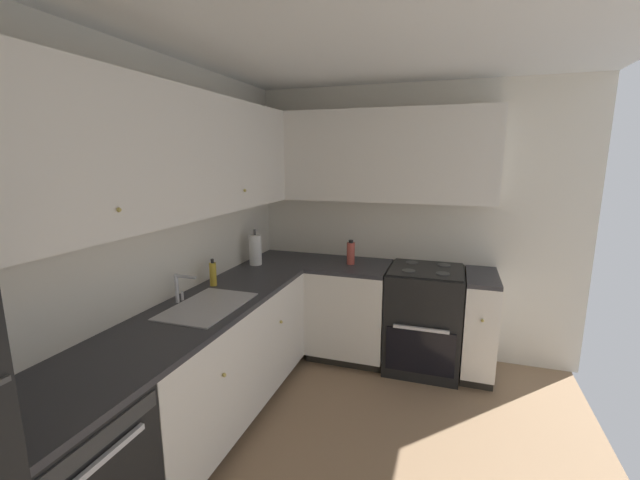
# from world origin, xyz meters

# --- Properties ---
(wall_back) EXTENTS (3.99, 0.05, 2.46)m
(wall_back) POSITION_xyz_m (0.00, 1.45, 1.23)
(wall_back) COLOR silver
(wall_back) RESTS_ON ground_plane
(wall_right) EXTENTS (0.05, 2.95, 2.46)m
(wall_right) POSITION_xyz_m (1.97, 0.00, 1.23)
(wall_right) COLOR silver
(wall_right) RESTS_ON ground_plane
(lower_cabinets_back) EXTENTS (1.82, 0.62, 0.85)m
(lower_cabinets_back) POSITION_xyz_m (0.43, 1.13, 0.43)
(lower_cabinets_back) COLOR silver
(lower_cabinets_back) RESTS_ON ground_plane
(countertop_back) EXTENTS (3.03, 0.60, 0.03)m
(countertop_back) POSITION_xyz_m (0.43, 1.12, 0.87)
(countertop_back) COLOR #2D2D33
(countertop_back) RESTS_ON lower_cabinets_back
(lower_cabinets_right) EXTENTS (0.62, 1.58, 0.85)m
(lower_cabinets_right) POSITION_xyz_m (1.65, 0.18, 0.43)
(lower_cabinets_right) COLOR silver
(lower_cabinets_right) RESTS_ON ground_plane
(countertop_right) EXTENTS (0.60, 1.58, 0.03)m
(countertop_right) POSITION_xyz_m (1.65, 0.18, 0.87)
(countertop_right) COLOR #2D2D33
(countertop_right) RESTS_ON lower_cabinets_right
(oven_range) EXTENTS (0.68, 0.62, 1.03)m
(oven_range) POSITION_xyz_m (1.66, -0.18, 0.45)
(oven_range) COLOR black
(oven_range) RESTS_ON ground_plane
(upper_cabinets_back) EXTENTS (2.71, 0.34, 0.78)m
(upper_cabinets_back) POSITION_xyz_m (0.27, 1.26, 1.83)
(upper_cabinets_back) COLOR silver
(upper_cabinets_right) EXTENTS (0.32, 2.13, 0.78)m
(upper_cabinets_right) POSITION_xyz_m (1.79, 0.36, 1.83)
(upper_cabinets_right) COLOR silver
(sink) EXTENTS (0.62, 0.40, 0.10)m
(sink) POSITION_xyz_m (0.33, 1.09, 0.84)
(sink) COLOR #B7B7BC
(sink) RESTS_ON countertop_back
(faucet) EXTENTS (0.07, 0.16, 0.19)m
(faucet) POSITION_xyz_m (0.33, 1.30, 1.00)
(faucet) COLOR silver
(faucet) RESTS_ON countertop_back
(soap_bottle) EXTENTS (0.05, 0.05, 0.20)m
(soap_bottle) POSITION_xyz_m (0.72, 1.30, 0.97)
(soap_bottle) COLOR gold
(soap_bottle) RESTS_ON countertop_back
(paper_towel_roll) EXTENTS (0.11, 0.11, 0.33)m
(paper_towel_roll) POSITION_xyz_m (1.36, 1.28, 1.02)
(paper_towel_roll) COLOR white
(paper_towel_roll) RESTS_ON countertop_back
(oil_bottle) EXTENTS (0.07, 0.07, 0.22)m
(oil_bottle) POSITION_xyz_m (1.65, 0.48, 0.99)
(oil_bottle) COLOR #BF4C3F
(oil_bottle) RESTS_ON countertop_right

